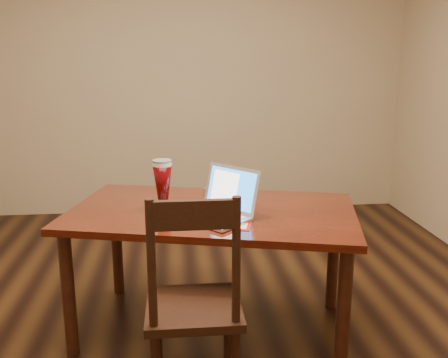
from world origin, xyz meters
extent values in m
plane|color=black|center=(0.00, 0.00, 0.00)|extent=(5.00, 5.00, 0.00)
cube|color=tan|center=(0.00, 2.50, 1.35)|extent=(4.50, 0.01, 2.70)
cube|color=#4F160A|center=(0.10, 0.12, 0.73)|extent=(1.78, 1.27, 0.04)
cylinder|color=#38190E|center=(-0.69, -0.06, 0.36)|extent=(0.07, 0.07, 0.71)
cylinder|color=#38190E|center=(0.71, -0.41, 0.36)|extent=(0.07, 0.07, 0.71)
cylinder|color=#38190E|center=(-0.51, 0.66, 0.36)|extent=(0.07, 0.07, 0.71)
cylinder|color=#38190E|center=(0.89, 0.31, 0.36)|extent=(0.07, 0.07, 0.71)
cube|color=#A60F10|center=(0.09, -0.06, 0.75)|extent=(0.48, 0.39, 0.00)
cube|color=white|center=(0.09, -0.06, 0.76)|extent=(0.43, 0.35, 0.00)
cube|color=silver|center=(0.09, -0.06, 0.77)|extent=(0.43, 0.43, 0.02)
cube|color=silver|center=(0.12, -0.03, 0.77)|extent=(0.28, 0.29, 0.00)
cube|color=#B8B7BC|center=(0.04, -0.11, 0.77)|extent=(0.11, 0.11, 0.00)
cube|color=silver|center=(0.20, 0.04, 0.89)|extent=(0.30, 0.31, 0.24)
cube|color=blue|center=(0.20, 0.04, 0.90)|extent=(0.26, 0.27, 0.20)
cube|color=white|center=(0.17, 0.07, 0.90)|extent=(0.16, 0.16, 0.17)
cylinder|color=silver|center=(-0.17, 0.10, 0.76)|extent=(0.09, 0.09, 0.01)
cylinder|color=silver|center=(-0.17, 0.10, 0.80)|extent=(0.02, 0.02, 0.07)
cylinder|color=silver|center=(-0.17, 0.10, 1.03)|extent=(0.10, 0.10, 0.02)
cylinder|color=silver|center=(-0.17, 0.10, 1.05)|extent=(0.10, 0.10, 0.01)
cylinder|color=white|center=(0.10, 0.44, 0.77)|extent=(0.06, 0.06, 0.04)
cylinder|color=white|center=(0.23, 0.48, 0.77)|extent=(0.06, 0.06, 0.04)
cube|color=black|center=(-0.03, -0.45, 0.45)|extent=(0.44, 0.42, 0.04)
cylinder|color=black|center=(-0.21, -0.29, 0.22)|extent=(0.04, 0.04, 0.43)
cylinder|color=black|center=(0.15, -0.29, 0.22)|extent=(0.04, 0.04, 0.43)
cylinder|color=black|center=(-0.21, -0.62, 0.76)|extent=(0.04, 0.04, 0.57)
cylinder|color=black|center=(0.15, -0.62, 0.76)|extent=(0.04, 0.04, 0.57)
cube|color=black|center=(-0.03, -0.62, 0.97)|extent=(0.36, 0.03, 0.13)
camera|label=1|loc=(-0.11, -2.58, 1.61)|focal=40.00mm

